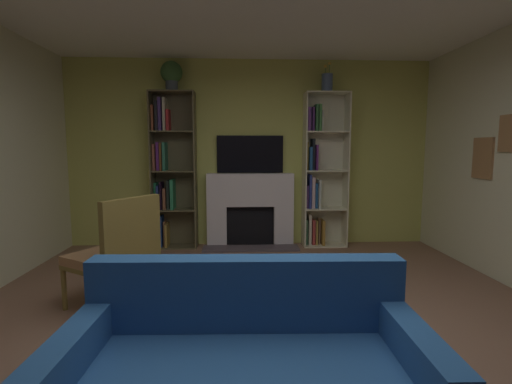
# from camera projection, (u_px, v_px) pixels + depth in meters

# --- Properties ---
(ground_plane) EXTENTS (7.37, 7.37, 0.00)m
(ground_plane) POSITION_uv_depth(u_px,v_px,m) (264.00, 353.00, 2.64)
(ground_plane) COLOR #85604C
(wall_back_accent) EXTENTS (5.41, 0.06, 2.71)m
(wall_back_accent) POSITION_uv_depth(u_px,v_px,m) (250.00, 154.00, 5.56)
(wall_back_accent) COLOR #BFC25C
(wall_back_accent) RESTS_ON ground_plane
(fireplace) EXTENTS (1.37, 0.48, 1.07)m
(fireplace) POSITION_uv_depth(u_px,v_px,m) (250.00, 208.00, 5.53)
(fireplace) COLOR white
(fireplace) RESTS_ON ground_plane
(tv) EXTENTS (0.97, 0.06, 0.54)m
(tv) POSITION_uv_depth(u_px,v_px,m) (250.00, 154.00, 5.50)
(tv) COLOR black
(tv) RESTS_ON fireplace
(bookshelf_left) EXTENTS (0.63, 0.31, 2.23)m
(bookshelf_left) POSITION_uv_depth(u_px,v_px,m) (169.00, 172.00, 5.39)
(bookshelf_left) COLOR brown
(bookshelf_left) RESTS_ON ground_plane
(bookshelf_right) EXTENTS (0.63, 0.32, 2.23)m
(bookshelf_right) POSITION_uv_depth(u_px,v_px,m) (319.00, 174.00, 5.50)
(bookshelf_right) COLOR beige
(bookshelf_right) RESTS_ON ground_plane
(potted_plant) EXTENTS (0.30, 0.30, 0.41)m
(potted_plant) POSITION_uv_depth(u_px,v_px,m) (172.00, 74.00, 5.20)
(potted_plant) COLOR #435059
(potted_plant) RESTS_ON bookshelf_left
(vase_with_flowers) EXTENTS (0.16, 0.16, 0.42)m
(vase_with_flowers) POSITION_uv_depth(u_px,v_px,m) (327.00, 83.00, 5.32)
(vase_with_flowers) COLOR slate
(vase_with_flowers) RESTS_ON bookshelf_right
(couch) EXTENTS (1.79, 0.93, 0.83)m
(couch) POSITION_uv_depth(u_px,v_px,m) (246.00, 384.00, 1.86)
(couch) COLOR #255590
(couch) RESTS_ON ground_plane
(armchair) EXTENTS (0.86, 0.86, 1.02)m
(armchair) POSITION_uv_depth(u_px,v_px,m) (118.00, 252.00, 3.36)
(armchair) COLOR brown
(armchair) RESTS_ON ground_plane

